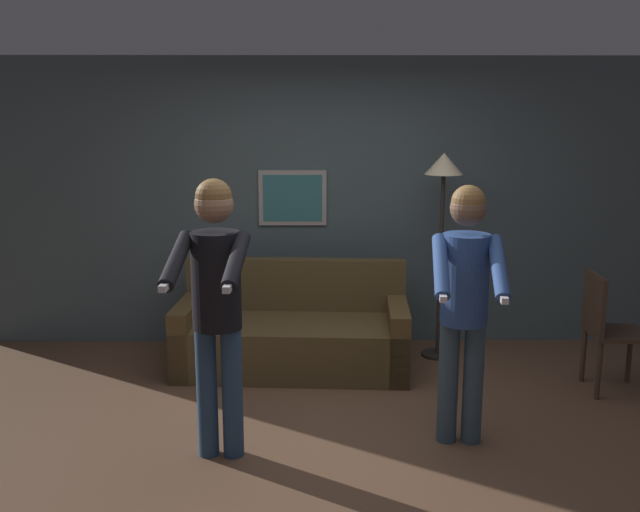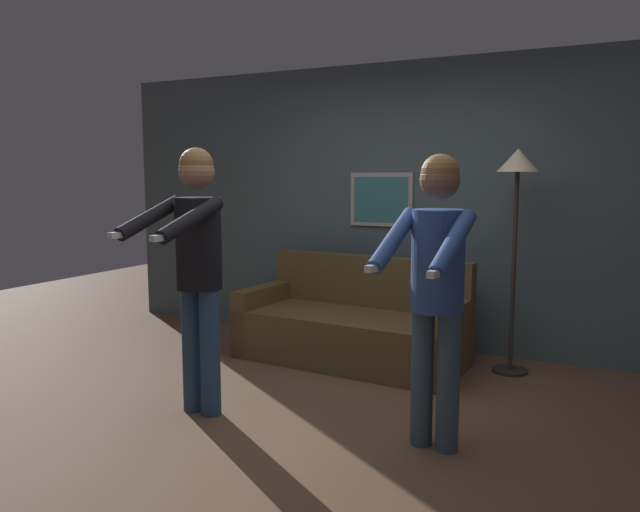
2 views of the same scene
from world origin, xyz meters
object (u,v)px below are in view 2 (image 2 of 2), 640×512
object	(u,v)px
couch	(352,329)
person_standing_left	(196,254)
torchiere_lamp	(517,188)
person_standing_right	(436,274)

from	to	relation	value
couch	person_standing_left	size ratio (longest dim) A/B	1.11
couch	torchiere_lamp	distance (m)	1.77
torchiere_lamp	person_standing_left	size ratio (longest dim) A/B	1.02
couch	torchiere_lamp	xyz separation A→B (m)	(1.27, 0.27, 1.20)
couch	person_standing_left	bearing A→B (deg)	-104.96
person_standing_right	torchiere_lamp	bearing A→B (deg)	84.98
couch	torchiere_lamp	world-z (taller)	torchiere_lamp
torchiere_lamp	person_standing_right	bearing A→B (deg)	-95.02
torchiere_lamp	person_standing_left	distance (m)	2.53
couch	person_standing_right	size ratio (longest dim) A/B	1.15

